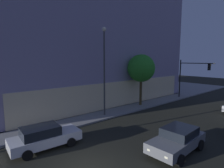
# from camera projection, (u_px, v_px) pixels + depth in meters

# --- Properties ---
(modern_building) EXTENTS (28.63, 24.68, 19.33)m
(modern_building) POSITION_uv_depth(u_px,v_px,m) (71.00, 38.00, 31.27)
(modern_building) COLOR #4C4C51
(modern_building) RESTS_ON ground
(traffic_light_far_corner) EXTENTS (0.55, 4.98, 5.80)m
(traffic_light_far_corner) POSITION_uv_depth(u_px,v_px,m) (191.00, 73.00, 27.62)
(traffic_light_far_corner) COLOR black
(traffic_light_far_corner) RESTS_ON sidewalk_corner
(street_lamp_sidewalk) EXTENTS (0.44, 0.44, 9.13)m
(street_lamp_sidewalk) POSITION_uv_depth(u_px,v_px,m) (104.00, 62.00, 19.06)
(street_lamp_sidewalk) COLOR #414141
(street_lamp_sidewalk) RESTS_ON sidewalk_corner
(sidewalk_tree) EXTENTS (3.51, 3.51, 6.53)m
(sidewalk_tree) POSITION_uv_depth(u_px,v_px,m) (141.00, 68.00, 23.50)
(sidewalk_tree) COLOR #4C3D1E
(sidewalk_tree) RESTS_ON sidewalk_corner
(car_white) EXTENTS (4.70, 2.22, 1.58)m
(car_white) POSITION_uv_depth(u_px,v_px,m) (44.00, 137.00, 12.60)
(car_white) COLOR silver
(car_white) RESTS_ON ground
(car_grey) EXTENTS (4.57, 2.35, 1.59)m
(car_grey) POSITION_uv_depth(u_px,v_px,m) (177.00, 139.00, 12.13)
(car_grey) COLOR slate
(car_grey) RESTS_ON ground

